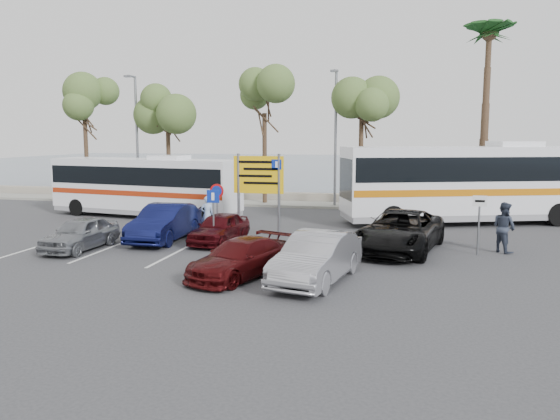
% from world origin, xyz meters
% --- Properties ---
extents(ground, '(120.00, 120.00, 0.00)m').
position_xyz_m(ground, '(0.00, 0.00, 0.00)').
color(ground, '#333336').
rests_on(ground, ground).
extents(kerb_strip, '(44.00, 2.40, 0.15)m').
position_xyz_m(kerb_strip, '(0.00, 14.00, 0.07)').
color(kerb_strip, gray).
rests_on(kerb_strip, ground).
extents(seawall, '(48.00, 0.80, 0.60)m').
position_xyz_m(seawall, '(0.00, 16.00, 0.30)').
color(seawall, gray).
rests_on(seawall, ground).
extents(sea, '(140.00, 140.00, 0.00)m').
position_xyz_m(sea, '(0.00, 60.00, 0.01)').
color(sea, '#3C4860').
rests_on(sea, ground).
extents(tree_far_left, '(3.20, 3.20, 7.60)m').
position_xyz_m(tree_far_left, '(-14.00, 14.00, 6.33)').
color(tree_far_left, '#382619').
rests_on(tree_far_left, kerb_strip).
extents(tree_left, '(3.20, 3.20, 7.20)m').
position_xyz_m(tree_left, '(-8.00, 14.00, 6.00)').
color(tree_left, '#382619').
rests_on(tree_left, kerb_strip).
extents(tree_mid, '(3.20, 3.20, 8.00)m').
position_xyz_m(tree_mid, '(-1.50, 14.00, 6.65)').
color(tree_mid, '#382619').
rests_on(tree_mid, kerb_strip).
extents(tree_right, '(3.20, 3.20, 7.40)m').
position_xyz_m(tree_right, '(4.50, 14.00, 6.17)').
color(tree_right, '#382619').
rests_on(tree_right, kerb_strip).
extents(palm_tree, '(4.80, 4.80, 11.20)m').
position_xyz_m(palm_tree, '(11.50, 14.00, 9.87)').
color(palm_tree, '#382619').
rests_on(palm_tree, kerb_strip).
extents(street_lamp_left, '(0.45, 1.15, 8.01)m').
position_xyz_m(street_lamp_left, '(-10.00, 13.52, 4.60)').
color(street_lamp_left, slate).
rests_on(street_lamp_left, kerb_strip).
extents(street_lamp_right, '(0.45, 1.15, 8.01)m').
position_xyz_m(street_lamp_right, '(3.00, 13.52, 4.60)').
color(street_lamp_right, slate).
rests_on(street_lamp_right, kerb_strip).
extents(direction_sign, '(2.20, 0.12, 3.60)m').
position_xyz_m(direction_sign, '(1.00, 3.20, 2.43)').
color(direction_sign, slate).
rests_on(direction_sign, ground).
extents(sign_no_stop, '(0.60, 0.08, 2.35)m').
position_xyz_m(sign_no_stop, '(-0.60, 2.38, 1.58)').
color(sign_no_stop, slate).
rests_on(sign_no_stop, ground).
extents(sign_parking, '(0.50, 0.07, 2.25)m').
position_xyz_m(sign_parking, '(-0.20, 0.79, 1.47)').
color(sign_parking, slate).
rests_on(sign_parking, ground).
extents(sign_taxi, '(0.50, 0.07, 2.20)m').
position_xyz_m(sign_taxi, '(9.80, 1.49, 1.42)').
color(sign_taxi, slate).
rests_on(sign_taxi, ground).
extents(lane_markings, '(12.02, 4.20, 0.01)m').
position_xyz_m(lane_markings, '(-1.14, -1.00, 0.00)').
color(lane_markings, silver).
rests_on(lane_markings, ground).
extents(coach_bus_left, '(10.95, 4.01, 3.34)m').
position_xyz_m(coach_bus_left, '(-6.50, 7.51, 1.55)').
color(coach_bus_left, white).
rests_on(coach_bus_left, ground).
extents(coach_bus_right, '(13.30, 6.95, 4.09)m').
position_xyz_m(coach_bus_right, '(10.53, 9.15, 1.90)').
color(coach_bus_right, white).
rests_on(coach_bus_right, ground).
extents(car_silver_a, '(1.65, 3.77, 1.26)m').
position_xyz_m(car_silver_a, '(-5.00, -0.91, 0.63)').
color(car_silver_a, gray).
rests_on(car_silver_a, ground).
extents(car_blue, '(1.66, 4.62, 1.52)m').
position_xyz_m(car_blue, '(-2.60, 1.50, 0.76)').
color(car_blue, '#0E1242').
rests_on(car_blue, ground).
extents(car_maroon, '(3.02, 4.39, 1.18)m').
position_xyz_m(car_maroon, '(2.20, -3.50, 0.59)').
color(car_maroon, '#460B0D').
rests_on(car_maroon, ground).
extents(car_red, '(1.86, 3.79, 1.24)m').
position_xyz_m(car_red, '(-0.20, 1.50, 0.62)').
color(car_red, '#3F090D').
rests_on(car_red, ground).
extents(suv_black, '(3.71, 5.96, 1.54)m').
position_xyz_m(suv_black, '(7.00, 1.50, 0.77)').
color(suv_black, black).
rests_on(suv_black, ground).
extents(car_silver_b, '(2.40, 4.69, 1.47)m').
position_xyz_m(car_silver_b, '(4.60, -3.50, 0.74)').
color(car_silver_b, '#9C9BA1').
rests_on(car_silver_b, ground).
extents(pedestrian_near, '(0.73, 0.69, 1.68)m').
position_xyz_m(pedestrian_near, '(-1.52, 3.61, 0.84)').
color(pedestrian_near, '#9AB8E1').
rests_on(pedestrian_near, ground).
extents(pedestrian_far, '(1.13, 1.17, 1.90)m').
position_xyz_m(pedestrian_far, '(10.79, 2.19, 0.95)').
color(pedestrian_far, '#2F3646').
rests_on(pedestrian_far, ground).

